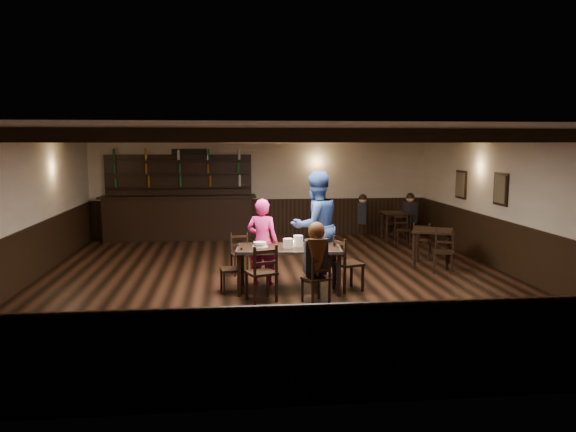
{
  "coord_description": "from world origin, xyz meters",
  "views": [
    {
      "loc": [
        -0.9,
        -10.04,
        2.5
      ],
      "look_at": [
        0.21,
        0.2,
        1.16
      ],
      "focal_mm": 35.0,
      "sensor_mm": 36.0,
      "label": 1
    }
  ],
  "objects": [
    {
      "name": "ground",
      "position": [
        0.0,
        0.0,
        0.0
      ],
      "size": [
        10.0,
        10.0,
        0.0
      ],
      "primitive_type": "plane",
      "color": "black",
      "rests_on": "ground"
    },
    {
      "name": "room_shell",
      "position": [
        0.01,
        0.04,
        1.75
      ],
      "size": [
        9.02,
        10.02,
        2.71
      ],
      "color": "beige",
      "rests_on": "ground"
    },
    {
      "name": "dining_table",
      "position": [
        0.12,
        -0.75,
        0.68
      ],
      "size": [
        1.83,
        1.04,
        0.75
      ],
      "color": "black",
      "rests_on": "ground"
    },
    {
      "name": "chair_near_left",
      "position": [
        -0.36,
        -1.41,
        0.54
      ],
      "size": [
        0.54,
        0.53,
        0.92
      ],
      "color": "black",
      "rests_on": "ground"
    },
    {
      "name": "chair_near_right",
      "position": [
        0.49,
        -1.6,
        0.46
      ],
      "size": [
        0.48,
        0.47,
        0.79
      ],
      "color": "black",
      "rests_on": "ground"
    },
    {
      "name": "chair_end_left",
      "position": [
        -0.79,
        -0.74,
        0.46
      ],
      "size": [
        0.4,
        0.42,
        0.79
      ],
      "color": "black",
      "rests_on": "ground"
    },
    {
      "name": "chair_end_right",
      "position": [
        1.05,
        -0.87,
        0.54
      ],
      "size": [
        0.53,
        0.54,
        0.93
      ],
      "color": "black",
      "rests_on": "ground"
    },
    {
      "name": "chair_far_pushed",
      "position": [
        -0.67,
        0.59,
        0.46
      ],
      "size": [
        0.44,
        0.43,
        0.79
      ],
      "color": "black",
      "rests_on": "ground"
    },
    {
      "name": "woman_pink",
      "position": [
        -0.3,
        -0.26,
        0.77
      ],
      "size": [
        0.65,
        0.53,
        1.53
      ],
      "primitive_type": "imported",
      "rotation": [
        0.0,
        0.0,
        2.8
      ],
      "color": "#FF2F93",
      "rests_on": "ground"
    },
    {
      "name": "man_blue",
      "position": [
        0.68,
        -0.08,
        1.0
      ],
      "size": [
        1.19,
        1.07,
        2.0
      ],
      "primitive_type": "imported",
      "rotation": [
        0.0,
        0.0,
        3.54
      ],
      "color": "navy",
      "rests_on": "ground"
    },
    {
      "name": "seated_person",
      "position": [
        0.46,
        -1.56,
        0.85
      ],
      "size": [
        0.35,
        0.53,
        0.86
      ],
      "color": "black",
      "rests_on": "ground"
    },
    {
      "name": "cake",
      "position": [
        -0.37,
        -0.67,
        0.79
      ],
      "size": [
        0.26,
        0.26,
        0.09
      ],
      "color": "white",
      "rests_on": "dining_table"
    },
    {
      "name": "plate_stack_a",
      "position": [
        0.1,
        -0.8,
        0.83
      ],
      "size": [
        0.17,
        0.17,
        0.16
      ],
      "primitive_type": "cylinder",
      "color": "white",
      "rests_on": "dining_table"
    },
    {
      "name": "plate_stack_b",
      "position": [
        0.28,
        -0.71,
        0.85
      ],
      "size": [
        0.16,
        0.16,
        0.19
      ],
      "primitive_type": "cylinder",
      "color": "white",
      "rests_on": "dining_table"
    },
    {
      "name": "tea_light",
      "position": [
        0.17,
        -0.64,
        0.78
      ],
      "size": [
        0.04,
        0.04,
        0.06
      ],
      "color": "#A5A8AD",
      "rests_on": "dining_table"
    },
    {
      "name": "salt_shaker",
      "position": [
        0.47,
        -0.88,
        0.8
      ],
      "size": [
        0.04,
        0.04,
        0.09
      ],
      "primitive_type": "cylinder",
      "color": "silver",
      "rests_on": "dining_table"
    },
    {
      "name": "pepper_shaker",
      "position": [
        0.48,
        -0.89,
        0.79
      ],
      "size": [
        0.03,
        0.03,
        0.08
      ],
      "primitive_type": "cylinder",
      "color": "#A5A8AD",
      "rests_on": "dining_table"
    },
    {
      "name": "drink_glass",
      "position": [
        0.42,
        -0.67,
        0.81
      ],
      "size": [
        0.07,
        0.07,
        0.11
      ],
      "primitive_type": "cylinder",
      "color": "silver",
      "rests_on": "dining_table"
    },
    {
      "name": "menu_red",
      "position": [
        0.59,
        -0.9,
        0.75
      ],
      "size": [
        0.32,
        0.23,
        0.0
      ],
      "primitive_type": "cube",
      "rotation": [
        0.0,
        0.0,
        -0.05
      ],
      "color": "maroon",
      "rests_on": "dining_table"
    },
    {
      "name": "menu_blue",
      "position": [
        0.63,
        -0.71,
        0.75
      ],
      "size": [
        0.38,
        0.31,
        0.0
      ],
      "primitive_type": "cube",
      "rotation": [
        0.0,
        0.0,
        -0.28
      ],
      "color": "#0D1D41",
      "rests_on": "dining_table"
    },
    {
      "name": "bar_counter",
      "position": [
        -2.17,
        4.72,
        0.73
      ],
      "size": [
        3.99,
        0.7,
        2.2
      ],
      "color": "black",
      "rests_on": "ground"
    },
    {
      "name": "back_table_a",
      "position": [
        3.25,
        0.88,
        0.65
      ],
      "size": [
        1.02,
        1.02,
        0.75
      ],
      "color": "black",
      "rests_on": "ground"
    },
    {
      "name": "back_table_b",
      "position": [
        3.37,
        3.81,
        0.64
      ],
      "size": [
        0.75,
        0.75,
        0.75
      ],
      "color": "black",
      "rests_on": "ground"
    },
    {
      "name": "bg_patron_left",
      "position": [
        2.52,
        3.87,
        0.84
      ],
      "size": [
        0.32,
        0.41,
        0.75
      ],
      "color": "black",
      "rests_on": "ground"
    },
    {
      "name": "bg_patron_right",
      "position": [
        3.76,
        3.86,
        0.85
      ],
      "size": [
        0.28,
        0.4,
        0.77
      ],
      "color": "black",
      "rests_on": "ground"
    }
  ]
}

